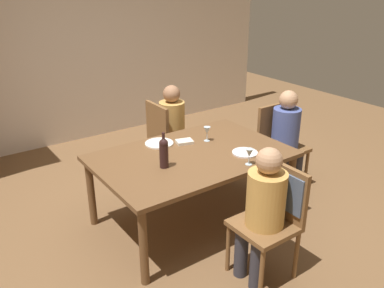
% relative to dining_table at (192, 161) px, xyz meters
% --- Properties ---
extents(ground_plane, '(10.00, 10.00, 0.00)m').
position_rel_dining_table_xyz_m(ground_plane, '(0.00, 0.00, -0.65)').
color(ground_plane, brown).
extents(rear_room_partition, '(6.40, 0.12, 2.70)m').
position_rel_dining_table_xyz_m(rear_room_partition, '(0.00, 2.78, 0.70)').
color(rear_room_partition, beige).
rests_on(rear_room_partition, ground_plane).
extents(dining_table, '(1.77, 1.16, 0.72)m').
position_rel_dining_table_xyz_m(dining_table, '(0.00, 0.00, 0.00)').
color(dining_table, brown).
rests_on(dining_table, ground_plane).
extents(chair_right_end, '(0.44, 0.44, 0.92)m').
position_rel_dining_table_xyz_m(chair_right_end, '(1.27, 0.09, -0.12)').
color(chair_right_end, brown).
rests_on(chair_right_end, ground_plane).
extents(chair_near, '(0.46, 0.44, 0.92)m').
position_rel_dining_table_xyz_m(chair_near, '(0.12, -0.96, -0.06)').
color(chair_near, brown).
rests_on(chair_near, ground_plane).
extents(chair_far_right, '(0.44, 0.44, 0.92)m').
position_rel_dining_table_xyz_m(chair_far_right, '(0.31, 0.96, -0.12)').
color(chair_far_right, brown).
rests_on(chair_far_right, ground_plane).
extents(person_woman_host, '(0.30, 0.35, 1.13)m').
position_rel_dining_table_xyz_m(person_woman_host, '(1.27, -0.03, 0.00)').
color(person_woman_host, '#33333D').
rests_on(person_woman_host, ground_plane).
extents(person_man_bearded, '(0.34, 0.30, 1.12)m').
position_rel_dining_table_xyz_m(person_man_bearded, '(-0.03, -0.96, -0.00)').
color(person_man_bearded, '#33333D').
rests_on(person_man_bearded, ground_plane).
extents(person_man_guest, '(0.34, 0.30, 1.11)m').
position_rel_dining_table_xyz_m(person_man_guest, '(0.42, 0.96, -0.01)').
color(person_man_guest, '#33333D').
rests_on(person_man_guest, ground_plane).
extents(wine_bottle_tall_green, '(0.08, 0.08, 0.32)m').
position_rel_dining_table_xyz_m(wine_bottle_tall_green, '(-0.36, -0.09, 0.21)').
color(wine_bottle_tall_green, black).
rests_on(wine_bottle_tall_green, dining_table).
extents(wine_glass_near_left, '(0.07, 0.07, 0.15)m').
position_rel_dining_table_xyz_m(wine_glass_near_left, '(0.27, -0.47, 0.18)').
color(wine_glass_near_left, silver).
rests_on(wine_glass_near_left, dining_table).
extents(wine_glass_centre, '(0.07, 0.07, 0.15)m').
position_rel_dining_table_xyz_m(wine_glass_centre, '(0.31, 0.17, 0.18)').
color(wine_glass_centre, silver).
rests_on(wine_glass_centre, dining_table).
extents(dinner_plate_host, '(0.28, 0.28, 0.01)m').
position_rel_dining_table_xyz_m(dinner_plate_host, '(-0.12, 0.38, 0.08)').
color(dinner_plate_host, white).
rests_on(dinner_plate_host, dining_table).
extents(dinner_plate_guest_left, '(0.24, 0.24, 0.01)m').
position_rel_dining_table_xyz_m(dinner_plate_guest_left, '(0.41, -0.27, 0.08)').
color(dinner_plate_guest_left, white).
rests_on(dinner_plate_guest_left, dining_table).
extents(folded_napkin, '(0.19, 0.16, 0.03)m').
position_rel_dining_table_xyz_m(folded_napkin, '(0.09, 0.26, 0.09)').
color(folded_napkin, beige).
rests_on(folded_napkin, dining_table).
extents(handbag, '(0.16, 0.30, 0.22)m').
position_rel_dining_table_xyz_m(handbag, '(0.75, 0.96, -0.54)').
color(handbag, brown).
rests_on(handbag, ground_plane).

